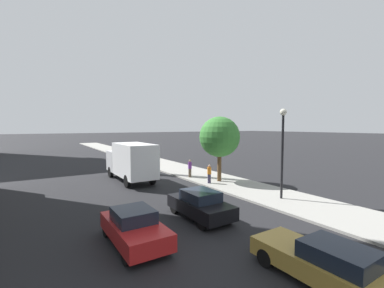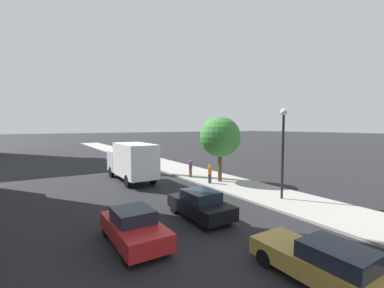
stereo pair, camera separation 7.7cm
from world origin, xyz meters
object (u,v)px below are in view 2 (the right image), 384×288
at_px(box_truck, 132,160).
at_px(street_tree, 220,137).
at_px(pedestrian_purple_shirt, 191,168).
at_px(street_lamp, 283,140).
at_px(car_gold, 320,261).
at_px(car_red, 134,227).
at_px(car_black, 200,204).
at_px(pedestrian_orange_shirt, 210,174).

bearing_deg(box_truck, street_tree, -36.17).
bearing_deg(pedestrian_purple_shirt, street_lamp, -81.68).
bearing_deg(street_lamp, street_tree, 90.85).
bearing_deg(pedestrian_purple_shirt, car_gold, -107.65).
distance_m(car_red, car_black, 4.24).
xyz_separation_m(street_tree, car_black, (-6.39, -6.37, -3.30)).
height_order(car_red, box_truck, box_truck).
distance_m(street_lamp, box_truck, 13.15).
xyz_separation_m(car_black, car_gold, (-0.00, -6.84, -0.05)).
bearing_deg(car_black, pedestrian_purple_shirt, 61.01).
bearing_deg(street_tree, pedestrian_orange_shirt, -170.65).
height_order(street_tree, car_gold, street_tree).
relative_size(car_black, pedestrian_purple_shirt, 2.50).
relative_size(car_black, box_truck, 0.57).
relative_size(car_gold, pedestrian_orange_shirt, 2.62).
xyz_separation_m(street_tree, car_red, (-10.50, -7.42, -3.32)).
bearing_deg(car_gold, street_tree, 64.17).
xyz_separation_m(box_truck, pedestrian_purple_shirt, (5.11, -1.81, -0.91)).
distance_m(car_red, box_truck, 12.83).
relative_size(car_red, box_truck, 0.56).
distance_m(street_tree, car_gold, 15.05).
relative_size(car_black, car_gold, 1.00).
xyz_separation_m(car_black, box_truck, (-0.00, 11.04, 1.15)).
bearing_deg(street_lamp, car_red, -175.35).
bearing_deg(car_red, pedestrian_orange_shirt, 37.95).
bearing_deg(pedestrian_orange_shirt, car_gold, -111.57).
bearing_deg(street_lamp, pedestrian_orange_shirt, 101.99).
distance_m(street_lamp, pedestrian_orange_shirt, 7.20).
xyz_separation_m(street_tree, pedestrian_orange_shirt, (-1.25, -0.21, -3.11)).
relative_size(street_lamp, car_black, 1.44).
bearing_deg(pedestrian_orange_shirt, car_red, -142.05).
height_order(street_tree, box_truck, street_tree).
height_order(box_truck, pedestrian_orange_shirt, box_truck).
bearing_deg(car_gold, car_red, 125.34).
relative_size(street_lamp, pedestrian_orange_shirt, 3.79).
bearing_deg(car_gold, pedestrian_orange_shirt, 68.43).
xyz_separation_m(car_red, car_black, (4.11, 1.05, 0.03)).
xyz_separation_m(street_lamp, car_black, (-6.49, 0.19, -3.30)).
height_order(car_red, car_black, car_black).
relative_size(street_lamp, box_truck, 0.82).
xyz_separation_m(street_tree, car_gold, (-6.39, -13.21, -3.35)).
bearing_deg(street_lamp, car_gold, -134.30).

